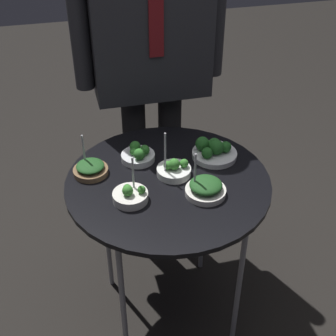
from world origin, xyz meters
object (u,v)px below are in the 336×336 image
object	(u,v)px
serving_cart	(168,191)
bowl_spinach_near_rim	(90,169)
bowl_broccoli_mid_left	(130,195)
bowl_broccoli_front_right	(213,150)
bowl_broccoli_center	(138,155)
waiter_figure	(150,38)
bowl_broccoli_back_right	(174,169)
bowl_spinach_back_left	(206,188)

from	to	relation	value
serving_cart	bowl_spinach_near_rim	distance (m)	0.28
bowl_broccoli_mid_left	bowl_broccoli_front_right	bearing A→B (deg)	26.94
serving_cart	bowl_broccoli_front_right	xyz separation A→B (m)	(0.20, 0.10, 0.08)
bowl_broccoli_center	waiter_figure	world-z (taller)	waiter_figure
bowl_spinach_near_rim	bowl_broccoli_back_right	bearing A→B (deg)	-15.33
bowl_broccoli_mid_left	bowl_broccoli_center	xyz separation A→B (m)	(0.07, 0.22, 0.00)
bowl_spinach_back_left	bowl_broccoli_back_right	bearing A→B (deg)	119.09
serving_cart	waiter_figure	world-z (taller)	waiter_figure
bowl_broccoli_back_right	bowl_spinach_near_rim	world-z (taller)	bowl_broccoli_back_right
bowl_broccoli_back_right	bowl_broccoli_front_right	xyz separation A→B (m)	(0.17, 0.07, 0.00)
waiter_figure	bowl_broccoli_mid_left	bearing A→B (deg)	-109.05
waiter_figure	bowl_broccoli_front_right	bearing A→B (deg)	-69.42
bowl_broccoli_front_right	serving_cart	bearing A→B (deg)	-153.96
bowl_broccoli_center	bowl_spinach_back_left	xyz separation A→B (m)	(0.18, -0.25, 0.00)
serving_cart	bowl_broccoli_front_right	size ratio (longest dim) A/B	4.33
bowl_broccoli_center	bowl_spinach_near_rim	distance (m)	0.18
bowl_broccoli_back_right	bowl_broccoli_front_right	distance (m)	0.18
serving_cart	bowl_broccoli_mid_left	size ratio (longest dim) A/B	4.85
bowl_broccoli_center	waiter_figure	size ratio (longest dim) A/B	0.07
bowl_broccoli_back_right	bowl_broccoli_front_right	world-z (taller)	bowl_broccoli_back_right
bowl_broccoli_back_right	waiter_figure	size ratio (longest dim) A/B	0.11
serving_cart	waiter_figure	distance (m)	0.62
bowl_broccoli_center	bowl_spinach_back_left	world-z (taller)	bowl_spinach_back_left
bowl_spinach_near_rim	bowl_broccoli_mid_left	bearing A→B (deg)	-58.68
bowl_spinach_near_rim	serving_cart	bearing A→B (deg)	-21.84
serving_cart	bowl_broccoli_mid_left	world-z (taller)	bowl_broccoli_mid_left
bowl_spinach_back_left	bowl_spinach_near_rim	world-z (taller)	bowl_spinach_back_left
bowl_broccoli_back_right	bowl_spinach_back_left	distance (m)	0.15
bowl_broccoli_mid_left	bowl_broccoli_back_right	xyz separation A→B (m)	(0.17, 0.10, 0.00)
bowl_broccoli_mid_left	bowl_broccoli_front_right	world-z (taller)	bowl_broccoli_mid_left
bowl_broccoli_back_right	bowl_spinach_back_left	size ratio (longest dim) A/B	1.13
bowl_broccoli_mid_left	bowl_broccoli_front_right	xyz separation A→B (m)	(0.34, 0.17, 0.01)
serving_cart	bowl_spinach_back_left	world-z (taller)	bowl_spinach_back_left
bowl_broccoli_mid_left	bowl_spinach_back_left	distance (m)	0.25
bowl_broccoli_front_right	waiter_figure	size ratio (longest dim) A/B	0.10
serving_cart	bowl_spinach_near_rim	size ratio (longest dim) A/B	5.07
bowl_spinach_back_left	waiter_figure	world-z (taller)	waiter_figure
waiter_figure	bowl_spinach_back_left	bearing A→B (deg)	-85.08
serving_cart	bowl_spinach_back_left	size ratio (longest dim) A/B	4.56
bowl_broccoli_mid_left	bowl_broccoli_center	distance (m)	0.23
bowl_broccoli_front_right	bowl_spinach_near_rim	size ratio (longest dim) A/B	1.17
serving_cart	bowl_broccoli_center	distance (m)	0.18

